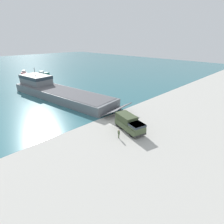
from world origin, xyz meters
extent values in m
plane|color=#B7B5AD|center=(0.00, 0.00, 0.00)|extent=(240.00, 240.00, 0.00)
cube|color=slate|center=(0.04, 23.00, 1.19)|extent=(13.42, 37.43, 2.39)
cube|color=#56565B|center=(0.04, 23.00, 2.43)|extent=(12.55, 35.88, 0.08)
cube|color=slate|center=(-1.72, 35.56, 3.86)|extent=(7.26, 10.97, 2.95)
cube|color=#28333D|center=(-1.72, 35.56, 4.75)|extent=(7.44, 11.10, 0.89)
cylinder|color=#3F3F42|center=(-1.72, 35.56, 6.54)|extent=(0.16, 0.16, 2.40)
cube|color=#56565B|center=(2.85, 2.99, 1.34)|extent=(7.62, 4.83, 2.23)
cube|color=#475638|center=(-0.85, -3.99, 1.00)|extent=(4.20, 7.23, 1.13)
cube|color=#475638|center=(-1.43, -6.16, 1.96)|extent=(2.91, 2.85, 0.79)
cube|color=#28333D|center=(-1.43, -6.16, 2.15)|extent=(2.99, 2.89, 0.40)
cube|color=#3C492E|center=(-0.56, -2.88, 2.22)|extent=(3.46, 4.77, 1.32)
cube|color=#2D2D2D|center=(-1.71, -7.20, 0.58)|extent=(2.57, 0.90, 0.32)
cylinder|color=black|center=(-0.38, -6.30, 0.66)|extent=(0.72, 1.39, 1.33)
cylinder|color=black|center=(-2.41, -5.76, 0.66)|extent=(0.72, 1.39, 1.33)
cylinder|color=black|center=(0.56, -2.76, 0.66)|extent=(0.72, 1.39, 1.33)
cylinder|color=black|center=(-1.47, -2.22, 0.66)|extent=(0.72, 1.39, 1.33)
cylinder|color=black|center=(0.84, -1.69, 0.66)|extent=(0.72, 1.39, 1.33)
cylinder|color=black|center=(-1.19, -1.16, 0.66)|extent=(0.72, 1.39, 1.33)
cylinder|color=#475638|center=(-4.40, -4.44, 0.41)|extent=(0.14, 0.14, 0.82)
cylinder|color=#475638|center=(-4.48, -4.60, 0.41)|extent=(0.14, 0.14, 0.82)
cube|color=#475638|center=(-4.44, -4.52, 1.14)|extent=(0.40, 0.50, 0.65)
sphere|color=tan|center=(-4.44, -4.52, 1.57)|extent=(0.22, 0.22, 0.22)
cube|color=#B22323|center=(5.54, 67.54, 0.54)|extent=(3.01, 6.23, 1.08)
cube|color=silver|center=(5.62, 67.98, 1.67)|extent=(1.70, 2.01, 1.19)
cube|color=#2D7060|center=(8.60, 53.09, 0.41)|extent=(4.39, 6.98, 0.82)
cube|color=silver|center=(8.41, 52.62, 1.27)|extent=(2.10, 2.40, 0.90)
cube|color=#2D7060|center=(11.66, 61.07, 0.48)|extent=(6.87, 3.49, 0.97)
cube|color=silver|center=(11.18, 60.95, 1.50)|extent=(2.25, 1.83, 1.06)
cylinder|color=#333338|center=(4.58, 3.38, 0.28)|extent=(0.25, 0.25, 0.56)
sphere|color=#333338|center=(4.58, 3.38, 0.64)|extent=(0.29, 0.29, 0.29)
camera|label=1|loc=(-24.21, -22.75, 16.44)|focal=28.00mm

